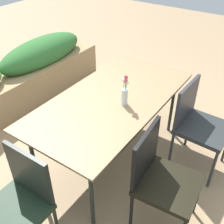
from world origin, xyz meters
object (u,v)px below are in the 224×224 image
dining_table (112,101)px  chair_near_right (198,121)px  chair_near_left (160,175)px  flower_vase (125,91)px  chair_end_left (19,201)px  planter_box (5,86)px

dining_table → chair_near_right: chair_near_right is taller
chair_near_left → flower_vase: (0.38, 0.57, 0.37)m
chair_near_left → chair_end_left: 1.05m
chair_near_right → planter_box: size_ratio=0.29×
chair_end_left → planter_box: size_ratio=0.28×
dining_table → chair_near_right: (0.40, -0.72, -0.18)m
chair_end_left → flower_vase: flower_vase is taller
chair_near_right → flower_vase: 0.80m
chair_near_right → chair_end_left: chair_near_right is taller
dining_table → chair_near_left: bearing=-119.2°
dining_table → chair_near_left: 0.85m
planter_box → chair_end_left: bearing=-124.0°
dining_table → chair_near_right: bearing=-61.1°
chair_near_left → chair_near_right: chair_near_left is taller
chair_near_left → planter_box: bearing=-103.2°
chair_near_left → chair_near_right: (0.80, -0.00, 0.01)m
flower_vase → chair_end_left: bearing=172.2°
chair_near_left → planter_box: size_ratio=0.29×
dining_table → planter_box: 1.68m
flower_vase → planter_box: size_ratio=0.09×
dining_table → planter_box: planter_box is taller
chair_end_left → dining_table: bearing=-90.5°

